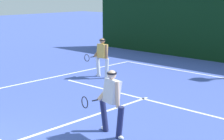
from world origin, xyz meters
TOP-DOWN VIEW (x-y plane):
  - court_line_baseline_far at (0.00, 10.74)m, footprint 9.23×0.10m
  - court_line_service at (0.00, 6.19)m, footprint 7.52×0.10m
  - court_line_centre at (0.00, 3.20)m, footprint 0.10×6.40m
  - player_near at (1.33, 3.26)m, footprint 1.01×0.88m
  - player_far at (-3.16, 7.47)m, footprint 0.81×0.86m

SIDE VIEW (x-z plane):
  - court_line_baseline_far at x=0.00m, z-range 0.00..0.01m
  - court_line_service at x=0.00m, z-range 0.00..0.01m
  - court_line_centre at x=0.00m, z-range 0.00..0.01m
  - player_far at x=-3.16m, z-range 0.08..1.68m
  - player_near at x=1.33m, z-range 0.08..1.70m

